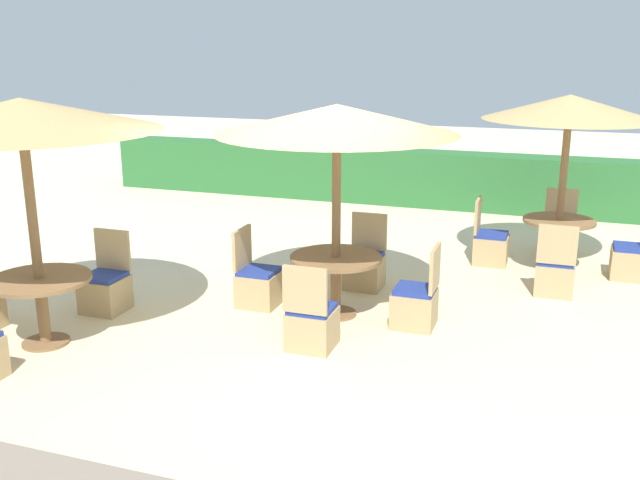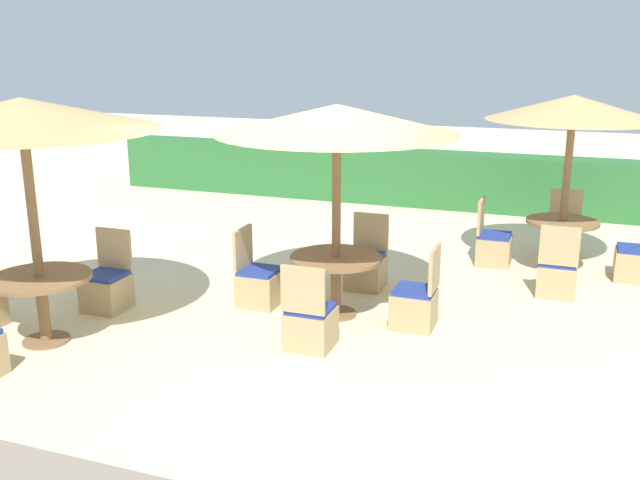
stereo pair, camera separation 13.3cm
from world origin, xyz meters
TOP-DOWN VIEW (x-y plane):
  - ground_plane at (0.00, 0.00)m, footprint 40.00×40.00m
  - hedge_row at (0.00, 6.69)m, footprint 13.00×0.70m
  - parasol_back_right at (2.52, 3.21)m, footprint 2.23×2.23m
  - round_table_back_right at (2.52, 3.21)m, footprint 0.96×0.96m
  - patio_chair_back_right_west at (1.62, 3.26)m, footprint 0.46×0.46m
  - patio_chair_back_right_north at (2.53, 4.18)m, footprint 0.46×0.46m
  - patio_chair_back_right_south at (2.52, 2.23)m, footprint 0.46×0.46m
  - patio_chair_back_right_east at (3.46, 3.20)m, footprint 0.46×0.46m
  - parasol_front_left at (-2.45, -1.08)m, footprint 2.69×2.69m
  - round_table_front_left at (-2.45, -1.08)m, footprint 1.04×1.04m
  - patio_chair_front_left_north at (-2.42, -0.06)m, footprint 0.46×0.46m
  - parasol_center at (0.16, 0.68)m, footprint 2.65×2.65m
  - round_table_center at (0.16, 0.68)m, footprint 1.05×1.05m
  - patio_chair_center_west at (-0.81, 0.68)m, footprint 0.46×0.46m
  - patio_chair_center_east at (1.10, 0.64)m, footprint 0.46×0.46m
  - patio_chair_center_north at (0.22, 1.72)m, footprint 0.46×0.46m
  - patio_chair_center_south at (0.21, -0.28)m, footprint 0.46×0.46m

SIDE VIEW (x-z plane):
  - ground_plane at x=0.00m, z-range 0.00..0.00m
  - patio_chair_back_right_west at x=1.62m, z-range -0.20..0.73m
  - patio_chair_back_right_north at x=2.53m, z-range -0.20..0.73m
  - patio_chair_back_right_south at x=2.52m, z-range -0.20..0.73m
  - patio_chair_back_right_east at x=3.46m, z-range -0.20..0.73m
  - patio_chair_front_left_north at x=-2.42m, z-range -0.20..0.73m
  - patio_chair_center_west at x=-0.81m, z-range -0.20..0.73m
  - patio_chair_center_east at x=1.10m, z-range -0.20..0.73m
  - patio_chair_center_north at x=0.22m, z-range -0.20..0.73m
  - patio_chair_center_south at x=0.21m, z-range -0.20..0.73m
  - hedge_row at x=0.00m, z-range 0.00..1.03m
  - round_table_center at x=0.16m, z-range 0.20..0.90m
  - round_table_back_right at x=2.52m, z-range 0.19..0.91m
  - round_table_front_left at x=-2.45m, z-range 0.20..0.93m
  - parasol_back_right at x=2.52m, z-range 1.02..3.40m
  - parasol_center at x=0.16m, z-range 1.03..3.43m
  - parasol_front_left at x=-2.45m, z-range 1.09..3.62m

